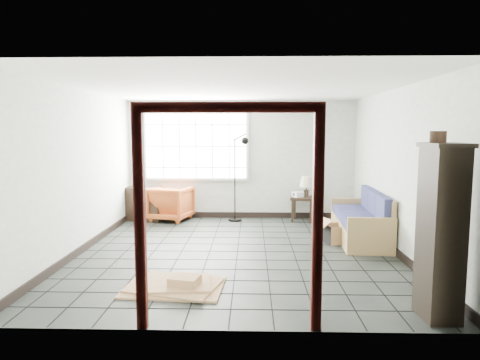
{
  "coord_description": "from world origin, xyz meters",
  "views": [
    {
      "loc": [
        0.22,
        -6.71,
        1.93
      ],
      "look_at": [
        0.03,
        0.3,
        1.13
      ],
      "focal_mm": 32.0,
      "sensor_mm": 36.0,
      "label": 1
    }
  ],
  "objects_px": {
    "armchair": "(171,202)",
    "side_table": "(303,201)",
    "futon_sofa": "(363,222)",
    "tall_shelf": "(441,231)"
  },
  "relations": [
    {
      "from": "armchair",
      "to": "side_table",
      "type": "bearing_deg",
      "value": -164.28
    },
    {
      "from": "armchair",
      "to": "side_table",
      "type": "xyz_separation_m",
      "value": [
        2.85,
        0.0,
        0.03
      ]
    },
    {
      "from": "futon_sofa",
      "to": "side_table",
      "type": "distance_m",
      "value": 1.83
    },
    {
      "from": "futon_sofa",
      "to": "side_table",
      "type": "bearing_deg",
      "value": 122.43
    },
    {
      "from": "armchair",
      "to": "tall_shelf",
      "type": "relative_size",
      "value": 0.45
    },
    {
      "from": "side_table",
      "to": "tall_shelf",
      "type": "relative_size",
      "value": 0.32
    },
    {
      "from": "futon_sofa",
      "to": "side_table",
      "type": "height_order",
      "value": "futon_sofa"
    },
    {
      "from": "futon_sofa",
      "to": "armchair",
      "type": "distance_m",
      "value": 4.06
    },
    {
      "from": "futon_sofa",
      "to": "side_table",
      "type": "relative_size",
      "value": 3.54
    },
    {
      "from": "armchair",
      "to": "side_table",
      "type": "relative_size",
      "value": 1.43
    }
  ]
}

